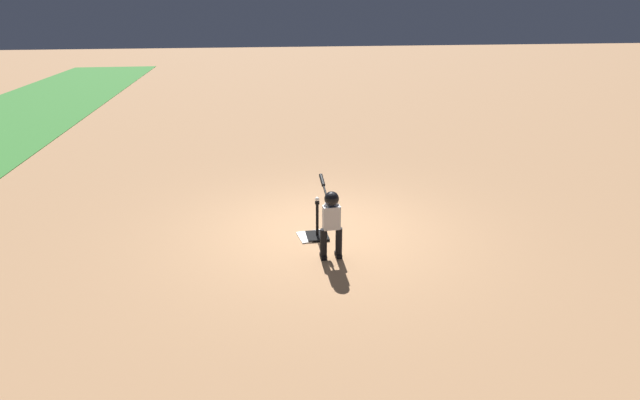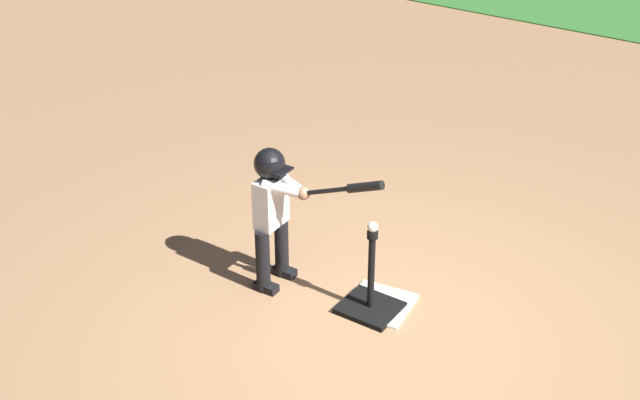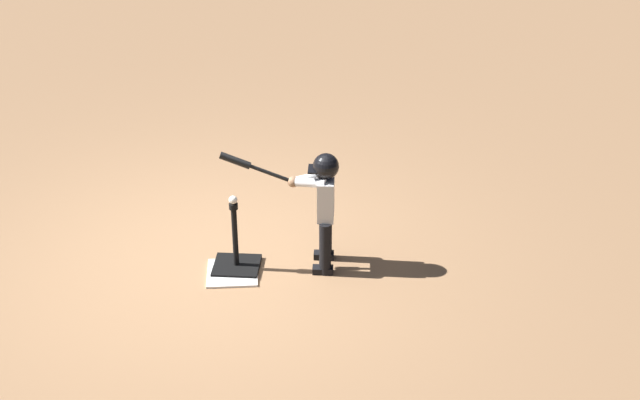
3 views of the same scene
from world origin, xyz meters
name	(u,v)px [view 1 (image 1 of 3)]	position (x,y,z in m)	size (l,w,h in m)	color
ground_plane	(323,230)	(0.00, 0.00, 0.00)	(90.00, 90.00, 0.00)	#99704C
home_plate	(312,236)	(-0.27, 0.23, 0.01)	(0.44, 0.44, 0.02)	white
batting_tee	(317,232)	(-0.29, 0.14, 0.10)	(0.40, 0.36, 0.65)	black
batter_child	(331,216)	(-1.03, 0.04, 0.70)	(1.01, 0.34, 1.10)	black
baseball	(317,199)	(-0.29, 0.14, 0.69)	(0.07, 0.07, 0.07)	white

